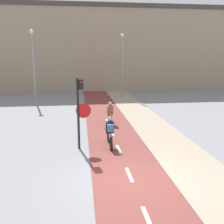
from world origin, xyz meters
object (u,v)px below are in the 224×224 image
street_lamp_far (33,59)px  cyclist_far (110,114)px  traffic_light_pole (80,106)px  cyclist_near (110,132)px  street_lamp_sidewalk (122,59)px

street_lamp_far → cyclist_far: street_lamp_far is taller
traffic_light_pole → street_lamp_far: street_lamp_far is taller
traffic_light_pole → cyclist_near: size_ratio=1.84×
street_lamp_far → cyclist_near: size_ratio=3.66×
cyclist_near → cyclist_far: bearing=83.2°
street_lamp_far → cyclist_far: size_ratio=3.80×
traffic_light_pole → cyclist_near: bearing=3.1°
cyclist_near → traffic_light_pole: bearing=-176.9°
street_lamp_sidewalk → cyclist_far: 11.13m
street_lamp_sidewalk → cyclist_far: size_ratio=3.77×
cyclist_near → street_lamp_sidewalk: bearing=78.5°
street_lamp_far → cyclist_far: 10.39m
traffic_light_pole → street_lamp_sidewalk: bearing=73.5°
traffic_light_pole → street_lamp_sidewalk: (4.25, 14.37, 1.92)m
traffic_light_pole → street_lamp_sidewalk: 15.10m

